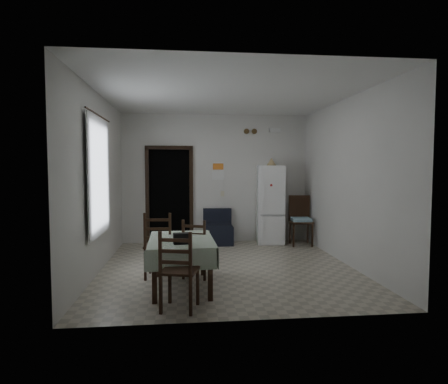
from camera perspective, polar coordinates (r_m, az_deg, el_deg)
ground at (r=6.50m, az=0.48°, el=-11.35°), size 4.50×4.50×0.00m
ceiling at (r=6.39m, az=0.49°, el=14.63°), size 4.20×4.50×0.02m
wall_back at (r=8.52m, az=-1.25°, el=2.09°), size 4.20×0.02×2.90m
wall_front at (r=4.06m, az=4.11°, el=0.36°), size 4.20×0.02×2.90m
wall_left at (r=6.39m, az=-18.57°, el=1.38°), size 0.02×4.50×2.90m
wall_right at (r=6.85m, az=18.23°, el=1.52°), size 0.02×4.50×2.90m
doorway at (r=8.72m, az=-8.25°, el=-0.48°), size 1.06×0.52×2.22m
window_recess at (r=6.20m, az=-19.44°, el=2.22°), size 0.10×1.20×1.60m
curtain at (r=6.18m, az=-18.45°, el=2.24°), size 0.02×1.45×1.85m
curtain_rod at (r=6.23m, az=-18.54°, el=11.01°), size 0.02×1.60×0.02m
calendar at (r=8.51m, az=-0.90°, el=3.23°), size 0.28×0.02×0.40m
calendar_image at (r=8.50m, az=-0.90°, el=3.91°), size 0.24×0.01×0.14m
light_switch at (r=8.54m, az=-0.23°, el=-0.26°), size 0.08×0.02×0.12m
vent_left at (r=8.63m, az=3.45°, el=9.22°), size 0.12×0.03×0.12m
vent_right at (r=8.66m, az=4.64°, el=9.19°), size 0.12×0.03×0.12m
emergency_light at (r=8.74m, az=7.74°, el=9.32°), size 0.25×0.07×0.09m
fridge at (r=8.42m, az=7.01°, el=-1.91°), size 0.63×0.63×1.74m
tan_cone at (r=8.34m, az=7.24°, el=4.61°), size 0.21×0.21×0.17m
navy_seat at (r=8.30m, az=-0.90°, el=-5.34°), size 0.65×0.63×0.77m
corner_chair at (r=8.33m, az=11.66°, el=-4.31°), size 0.51×0.51×1.08m
dining_table at (r=5.38m, az=-6.50°, el=-10.73°), size 0.93×1.37×0.70m
black_bag at (r=4.94m, az=-6.45°, el=-7.05°), size 0.23×0.16×0.14m
dining_chair_far_left at (r=5.90m, az=-9.78°, el=-7.86°), size 0.48×0.48×1.02m
dining_chair_far_right at (r=5.85m, az=-4.12°, el=-8.48°), size 0.49×0.49×0.91m
dining_chair_near_head at (r=4.56m, az=-6.78°, el=-11.63°), size 0.51×0.51×0.97m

